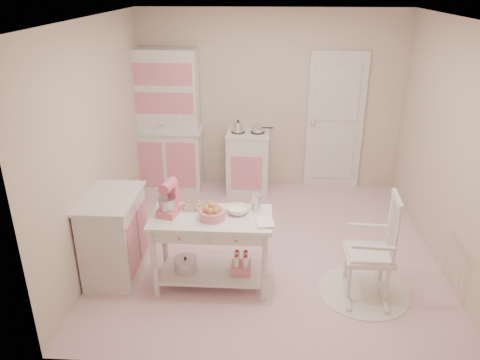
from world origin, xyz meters
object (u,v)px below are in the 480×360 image
stand_mixer (168,199)px  stove (248,162)px  hutch (166,122)px  work_table (212,251)px  rocking_chair (369,246)px  base_cabinet (114,236)px  bread_basket (212,215)px

stand_mixer → stove: bearing=86.9°
stand_mixer → hutch: bearing=115.2°
hutch → work_table: size_ratio=1.73×
rocking_chair → work_table: rocking_chair is taller
stand_mixer → work_table: bearing=10.3°
base_cabinet → bread_basket: bearing=-10.0°
bread_basket → hutch: bearing=111.2°
work_table → stand_mixer: 0.71m
base_cabinet → work_table: (1.05, -0.14, -0.06)m
hutch → stove: size_ratio=2.26×
bread_basket → work_table: bearing=111.8°
stove → bread_basket: bearing=-95.7°
base_cabinet → stand_mixer: bearing=-10.6°
stand_mixer → bread_basket: size_ratio=1.36×
base_cabinet → stove: bearing=59.6°
base_cabinet → hutch: bearing=87.2°
bread_basket → stove: bearing=84.3°
work_table → bread_basket: size_ratio=4.80×
stove → hutch: bearing=177.6°
rocking_chair → work_table: bearing=-178.2°
hutch → bread_basket: 2.66m
hutch → stand_mixer: (0.52, -2.41, -0.07)m
rocking_chair → work_table: size_ratio=0.92×
hutch → rocking_chair: hutch is taller
hutch → stand_mixer: hutch is taller
stand_mixer → bread_basket: 0.46m
rocking_chair → stand_mixer: (-1.98, 0.08, 0.42)m
stove → base_cabinet: same height
stove → stand_mixer: (-0.68, -2.36, 0.51)m
base_cabinet → rocking_chair: 2.62m
stove → stand_mixer: 2.50m
rocking_chair → bread_basket: rocking_chair is taller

